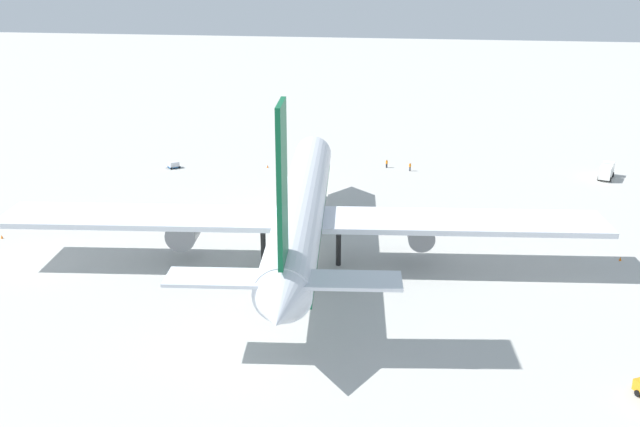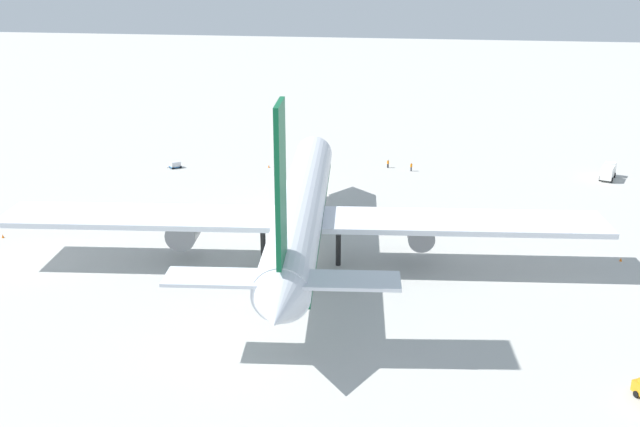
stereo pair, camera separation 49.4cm
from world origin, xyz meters
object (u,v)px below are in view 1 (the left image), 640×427
(airliner, at_px, (300,211))
(traffic_cone_1, at_px, (620,259))
(baggage_cart_1, at_px, (174,165))
(traffic_cone_2, at_px, (268,166))
(ground_worker_1, at_px, (387,164))
(ground_worker_2, at_px, (410,167))
(traffic_cone_3, at_px, (2,237))
(service_truck_2, at_px, (607,171))

(airliner, bearing_deg, traffic_cone_1, -81.10)
(baggage_cart_1, distance_m, traffic_cone_2, 18.38)
(ground_worker_1, height_order, ground_worker_2, ground_worker_2)
(baggage_cart_1, height_order, ground_worker_1, ground_worker_1)
(baggage_cart_1, xyz_separation_m, ground_worker_1, (6.95, -41.25, 0.11))
(ground_worker_1, xyz_separation_m, traffic_cone_3, (-47.48, 53.02, -0.54))
(ground_worker_1, relative_size, traffic_cone_2, 2.92)
(baggage_cart_1, bearing_deg, traffic_cone_3, 163.81)
(traffic_cone_1, height_order, traffic_cone_3, same)
(service_truck_2, relative_size, ground_worker_2, 3.72)
(airliner, bearing_deg, traffic_cone_3, 88.48)
(baggage_cart_1, height_order, ground_worker_2, ground_worker_2)
(airliner, height_order, traffic_cone_1, airliner)
(airliner, distance_m, ground_worker_1, 49.76)
(ground_worker_2, bearing_deg, traffic_cone_1, -143.23)
(airliner, distance_m, baggage_cart_1, 53.64)
(service_truck_2, height_order, traffic_cone_2, service_truck_2)
(traffic_cone_2, bearing_deg, traffic_cone_1, -123.45)
(traffic_cone_2, distance_m, traffic_cone_3, 52.98)
(baggage_cart_1, bearing_deg, ground_worker_2, -83.47)
(service_truck_2, xyz_separation_m, traffic_cone_1, (-40.69, 6.29, -1.25))
(ground_worker_2, distance_m, traffic_cone_1, 50.27)
(service_truck_2, distance_m, baggage_cart_1, 82.46)
(ground_worker_2, height_order, traffic_cone_3, ground_worker_2)
(service_truck_2, xyz_separation_m, traffic_cone_3, (-46.21, 94.03, -1.25))
(ground_worker_1, bearing_deg, traffic_cone_1, -140.40)
(ground_worker_1, relative_size, traffic_cone_1, 2.92)
(ground_worker_1, bearing_deg, baggage_cart_1, 99.56)
(traffic_cone_3, bearing_deg, ground_worker_2, -51.54)
(baggage_cart_1, relative_size, ground_worker_1, 1.60)
(traffic_cone_2, bearing_deg, ground_worker_2, -85.83)
(traffic_cone_2, height_order, traffic_cone_3, same)
(ground_worker_2, height_order, traffic_cone_1, ground_worker_2)
(baggage_cart_1, relative_size, traffic_cone_3, 4.69)
(airliner, height_order, ground_worker_1, airliner)
(traffic_cone_1, distance_m, traffic_cone_3, 87.91)
(ground_worker_1, distance_m, ground_worker_2, 4.92)
(service_truck_2, relative_size, traffic_cone_3, 11.11)
(service_truck_2, height_order, baggage_cart_1, service_truck_2)
(baggage_cart_1, bearing_deg, traffic_cone_2, -79.88)
(ground_worker_2, relative_size, traffic_cone_3, 2.99)
(traffic_cone_2, xyz_separation_m, traffic_cone_3, (-43.77, 29.86, 0.00))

